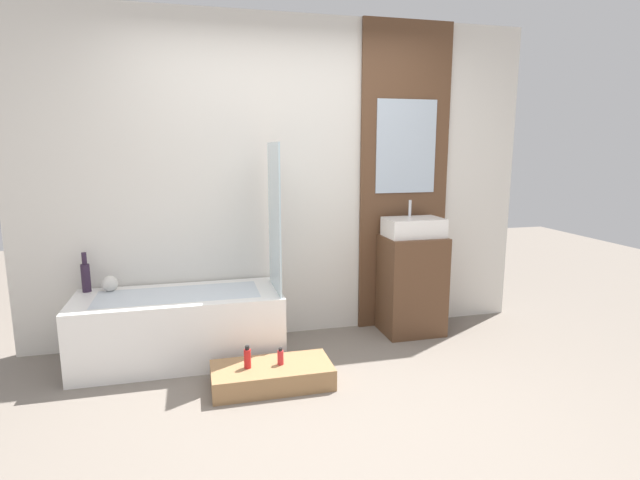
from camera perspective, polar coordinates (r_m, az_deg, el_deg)
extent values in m
plane|color=slate|center=(3.03, 2.13, -20.79)|extent=(12.00, 12.00, 0.00)
cube|color=silver|center=(4.13, -4.00, 6.74)|extent=(4.20, 0.06, 2.60)
cube|color=brown|center=(4.39, 9.59, 6.85)|extent=(0.79, 0.03, 2.60)
cube|color=#ADBCCC|center=(4.36, 9.82, 10.47)|extent=(0.54, 0.01, 0.78)
cube|color=white|center=(3.92, -15.70, -9.54)|extent=(1.49, 0.64, 0.51)
cube|color=silver|center=(3.84, -15.88, -6.03)|extent=(1.17, 0.45, 0.01)
cube|color=silver|center=(3.72, -5.23, 2.56)|extent=(0.01, 0.51, 1.10)
cube|color=#997047|center=(3.47, -5.52, -15.13)|extent=(0.80, 0.38, 0.14)
cube|color=brown|center=(4.34, 10.42, -5.06)|extent=(0.50, 0.41, 0.84)
cube|color=white|center=(4.23, 10.65, 1.43)|extent=(0.47, 0.31, 0.16)
cylinder|color=silver|center=(4.29, 10.24, 3.58)|extent=(0.02, 0.02, 0.14)
cylinder|color=#2D1E33|center=(4.12, -25.19, -3.95)|extent=(0.06, 0.06, 0.21)
cylinder|color=#2D1E33|center=(4.09, -25.35, -1.92)|extent=(0.04, 0.04, 0.09)
sphere|color=silver|center=(4.07, -22.89, -4.59)|extent=(0.12, 0.12, 0.12)
cylinder|color=red|center=(3.40, -8.29, -13.29)|extent=(0.05, 0.05, 0.13)
cylinder|color=black|center=(3.37, -8.33, -12.09)|extent=(0.03, 0.03, 0.03)
cylinder|color=red|center=(3.43, -4.54, -13.25)|extent=(0.04, 0.04, 0.10)
cylinder|color=black|center=(3.41, -4.55, -12.36)|extent=(0.02, 0.02, 0.02)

